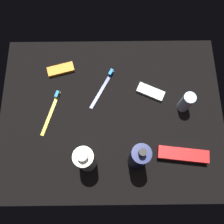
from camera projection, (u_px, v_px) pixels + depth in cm
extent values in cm
cube|color=black|center=(112.00, 115.00, 91.94)|extent=(84.00, 64.00, 1.20)
cylinder|color=#171E4E|center=(139.00, 157.00, 77.44)|extent=(5.97, 5.97, 18.19)
cylinder|color=black|center=(143.00, 153.00, 67.45)|extent=(2.20, 2.20, 2.80)
cylinder|color=silver|center=(86.00, 160.00, 78.51)|extent=(6.42, 6.42, 15.58)
cylinder|color=silver|center=(83.00, 156.00, 70.05)|extent=(3.20, 3.20, 2.20)
cylinder|color=silver|center=(187.00, 102.00, 87.50)|extent=(4.30, 4.30, 10.09)
cube|color=yellow|center=(51.00, 113.00, 91.07)|extent=(6.46, 17.55, 0.90)
cube|color=#338CCC|center=(58.00, 94.00, 92.26)|extent=(1.82, 2.81, 1.20)
cube|color=navy|center=(103.00, 89.00, 94.07)|extent=(9.65, 16.39, 0.90)
cube|color=#338CCC|center=(112.00, 72.00, 95.10)|extent=(2.21, 2.81, 1.20)
cube|color=red|center=(183.00, 155.00, 85.16)|extent=(18.00, 6.48, 3.20)
cube|color=white|center=(151.00, 92.00, 93.36)|extent=(11.12, 7.99, 1.50)
cube|color=orange|center=(62.00, 70.00, 96.30)|extent=(11.08, 6.58, 1.50)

